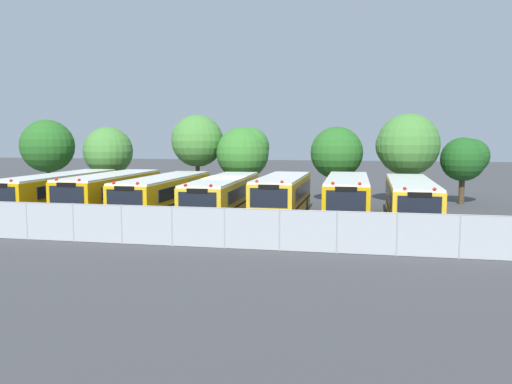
{
  "coord_description": "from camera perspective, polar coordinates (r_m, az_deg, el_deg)",
  "views": [
    {
      "loc": [
        8.15,
        -30.2,
        4.93
      ],
      "look_at": [
        2.08,
        0.0,
        1.6
      ],
      "focal_mm": 35.37,
      "sensor_mm": 36.0,
      "label": 1
    }
  ],
  "objects": [
    {
      "name": "school_bus_3",
      "position": [
        31.22,
        -3.68,
        -0.39
      ],
      "size": [
        2.77,
        11.59,
        2.59
      ],
      "rotation": [
        0.0,
        0.0,
        3.17
      ],
      "color": "yellow",
      "rests_on": "ground_plane"
    },
    {
      "name": "school_bus_5",
      "position": [
        30.36,
        10.27,
        -0.54
      ],
      "size": [
        2.52,
        10.03,
        2.74
      ],
      "rotation": [
        0.0,
        0.0,
        3.15
      ],
      "color": "#EAA80C",
      "rests_on": "ground_plane"
    },
    {
      "name": "ground_plane",
      "position": [
        31.66,
        -3.69,
        -2.8
      ],
      "size": [
        160.0,
        160.0,
        0.0
      ],
      "primitive_type": "plane",
      "color": "#424244"
    },
    {
      "name": "school_bus_4",
      "position": [
        30.94,
        3.0,
        -0.35
      ],
      "size": [
        2.65,
        9.25,
        2.7
      ],
      "rotation": [
        0.0,
        0.0,
        3.13
      ],
      "color": "yellow",
      "rests_on": "ground_plane"
    },
    {
      "name": "tree_1",
      "position": [
        43.52,
        -16.21,
        4.41
      ],
      "size": [
        4.04,
        4.04,
        5.82
      ],
      "color": "#4C3823",
      "rests_on": "ground_plane"
    },
    {
      "name": "tree_3",
      "position": [
        39.6,
        -1.28,
        4.6
      ],
      "size": [
        4.14,
        4.13,
        5.78
      ],
      "color": "#4C3823",
      "rests_on": "ground_plane"
    },
    {
      "name": "school_bus_6",
      "position": [
        30.47,
        17.04,
        -0.8
      ],
      "size": [
        2.77,
        11.36,
        2.6
      ],
      "rotation": [
        0.0,
        0.0,
        3.12
      ],
      "color": "yellow",
      "rests_on": "ground_plane"
    },
    {
      "name": "chainlink_fence",
      "position": [
        23.26,
        -9.48,
        -3.74
      ],
      "size": [
        29.73,
        0.07,
        1.85
      ],
      "color": "#9EA0A3",
      "rests_on": "ground_plane"
    },
    {
      "name": "school_bus_1",
      "position": [
        34.02,
        -16.02,
        0.02
      ],
      "size": [
        2.62,
        10.49,
        2.71
      ],
      "rotation": [
        0.0,
        0.0,
        3.14
      ],
      "color": "#EAA80C",
      "rests_on": "ground_plane"
    },
    {
      "name": "tree_2",
      "position": [
        40.99,
        -6.84,
        5.84
      ],
      "size": [
        4.18,
        4.18,
        6.76
      ],
      "color": "#4C3823",
      "rests_on": "ground_plane"
    },
    {
      "name": "school_bus_0",
      "position": [
        36.11,
        -21.42,
        0.12
      ],
      "size": [
        2.67,
        11.57,
        2.64
      ],
      "rotation": [
        0.0,
        0.0,
        3.13
      ],
      "color": "#EAA80C",
      "rests_on": "ground_plane"
    },
    {
      "name": "tree_4",
      "position": [
        38.56,
        9.03,
        4.3
      ],
      "size": [
        3.95,
        3.95,
        5.76
      ],
      "color": "#4C3823",
      "rests_on": "ground_plane"
    },
    {
      "name": "tree_5",
      "position": [
        38.9,
        16.55,
        5.11
      ],
      "size": [
        4.65,
        4.58,
        6.7
      ],
      "color": "#4C3823",
      "rests_on": "ground_plane"
    },
    {
      "name": "school_bus_2",
      "position": [
        32.56,
        -10.28,
        -0.2
      ],
      "size": [
        2.75,
        11.17,
        2.6
      ],
      "rotation": [
        0.0,
        0.0,
        3.12
      ],
      "color": "yellow",
      "rests_on": "ground_plane"
    },
    {
      "name": "tree_6",
      "position": [
        40.35,
        22.63,
        3.52
      ],
      "size": [
        3.51,
        3.23,
        4.96
      ],
      "color": "#4C3823",
      "rests_on": "ground_plane"
    },
    {
      "name": "traffic_cone",
      "position": [
        22.86,
        17.61,
        -5.99
      ],
      "size": [
        0.35,
        0.35,
        0.46
      ],
      "primitive_type": "cone",
      "color": "#EA5914",
      "rests_on": "ground_plane"
    },
    {
      "name": "tree_0",
      "position": [
        45.64,
        -22.42,
        4.86
      ],
      "size": [
        4.4,
        4.4,
        6.43
      ],
      "color": "#4C3823",
      "rests_on": "ground_plane"
    }
  ]
}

